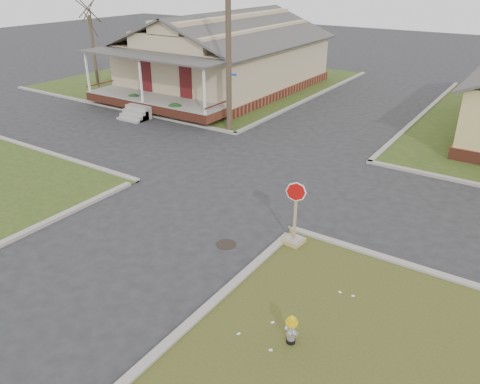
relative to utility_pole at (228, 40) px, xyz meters
The scene contains 11 objects.
ground 10.89m from the utility_pole, 64.74° to the right, with size 120.00×120.00×0.00m, color #252527.
verge_far_left 13.48m from the utility_pole, 134.04° to the left, with size 19.00×19.00×0.05m, color #2E4318.
curbs 7.39m from the utility_pole, 42.88° to the right, with size 80.00×40.00×0.12m, color gray, non-canonical shape.
manhole 12.29m from the utility_pole, 55.75° to the right, with size 0.64×0.64×0.01m, color black.
corner_house 9.99m from the utility_pole, 126.69° to the left, with size 10.10×15.50×5.30m.
utility_pole is the anchor object (origin of this frame).
tree_far_left 14.31m from the utility_pole, 167.34° to the left, with size 0.22×0.22×4.90m, color #403124.
fire_hydrant 16.32m from the utility_pole, 50.11° to the right, with size 0.28×0.28×0.76m.
stop_sign 12.29m from the utility_pole, 45.22° to the right, with size 0.59×0.58×2.09m.
hedge_left 8.32m from the utility_pole, behind, with size 1.27×1.04×0.97m, color #173E16.
hedge_right 5.50m from the utility_pole, behind, with size 1.30×1.06×0.99m, color #173E16.
Camera 1 is at (9.48, -10.67, 7.80)m, focal length 35.00 mm.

